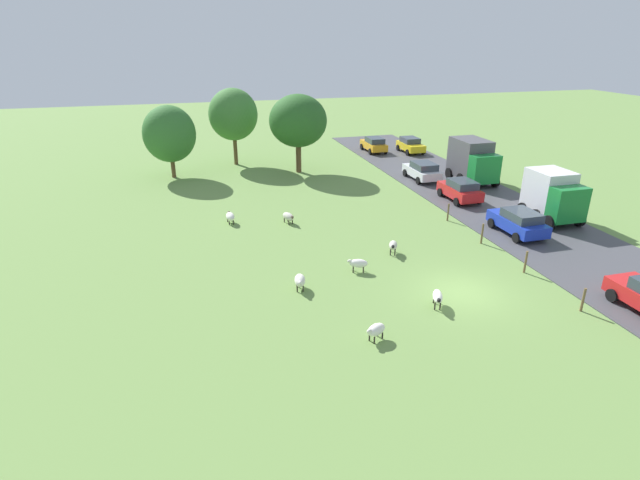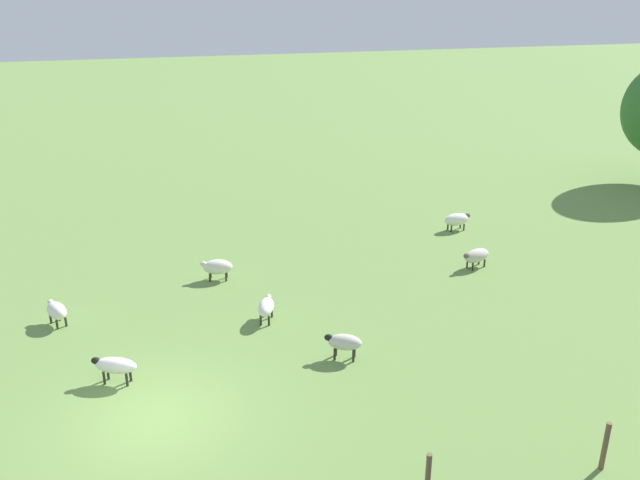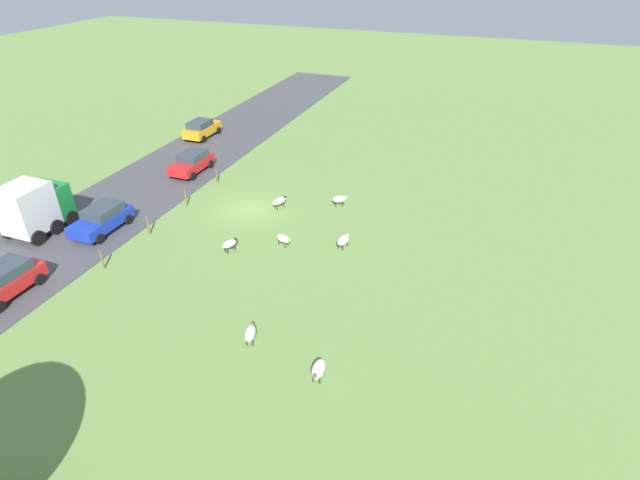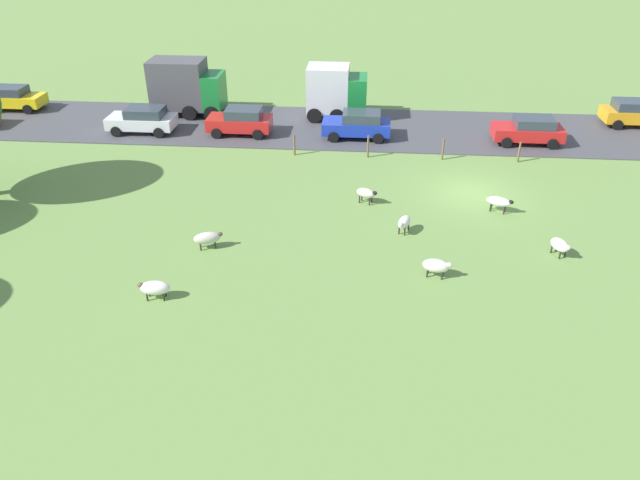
% 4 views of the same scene
% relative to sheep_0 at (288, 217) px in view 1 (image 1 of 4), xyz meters
% --- Properties ---
extents(ground_plane, '(160.00, 160.00, 0.00)m').
position_rel_sheep_0_xyz_m(ground_plane, '(6.35, -12.01, -0.48)').
color(ground_plane, '#6B8E47').
extents(road_strip, '(8.00, 80.00, 0.06)m').
position_rel_sheep_0_xyz_m(road_strip, '(15.52, -12.01, -0.45)').
color(road_strip, '#47474C').
rests_on(road_strip, ground_plane).
extents(sheep_0, '(0.85, 1.29, 0.74)m').
position_rel_sheep_0_xyz_m(sheep_0, '(0.00, 0.00, 0.00)').
color(sheep_0, beige).
rests_on(sheep_0, ground_plane).
extents(sheep_1, '(1.08, 0.88, 0.75)m').
position_rel_sheep_0_xyz_m(sheep_1, '(0.61, -14.85, 0.02)').
color(sheep_1, white).
rests_on(sheep_1, ground_plane).
extents(sheep_2, '(0.86, 1.29, 0.77)m').
position_rel_sheep_0_xyz_m(sheep_2, '(4.44, -13.00, 0.06)').
color(sheep_2, white).
rests_on(sheep_2, ground_plane).
extents(sheep_3, '(0.74, 1.21, 0.77)m').
position_rel_sheep_0_xyz_m(sheep_3, '(-1.44, -9.55, 0.02)').
color(sheep_3, silver).
rests_on(sheep_3, ground_plane).
extents(sheep_4, '(0.63, 1.26, 0.76)m').
position_rel_sheep_0_xyz_m(sheep_4, '(-3.83, 1.05, 0.00)').
color(sheep_4, white).
rests_on(sheep_4, ground_plane).
extents(sheep_5, '(1.15, 0.80, 0.74)m').
position_rel_sheep_0_xyz_m(sheep_5, '(2.08, -8.43, 0.02)').
color(sheep_5, white).
rests_on(sheep_5, ground_plane).
extents(sheep_6, '(0.84, 1.12, 0.77)m').
position_rel_sheep_0_xyz_m(sheep_6, '(4.87, -6.69, 0.05)').
color(sheep_6, beige).
rests_on(sheep_6, ground_plane).
extents(tree_0, '(5.25, 5.25, 7.10)m').
position_rel_sheep_0_xyz_m(tree_0, '(3.82, 13.19, 4.25)').
color(tree_0, brown).
rests_on(tree_0, ground_plane).
extents(tree_1, '(4.58, 4.58, 6.38)m').
position_rel_sheep_0_xyz_m(tree_1, '(-7.51, 14.40, 3.42)').
color(tree_1, brown).
rests_on(tree_1, ground_plane).
extents(tree_3, '(4.68, 4.68, 7.33)m').
position_rel_sheep_0_xyz_m(tree_3, '(-1.51, 17.74, 4.38)').
color(tree_3, brown).
rests_on(tree_3, ground_plane).
extents(fence_post_0, '(0.12, 0.12, 1.20)m').
position_rel_sheep_0_xyz_m(fence_post_0, '(10.78, -15.17, 0.12)').
color(fence_post_0, brown).
rests_on(fence_post_0, ground_plane).
extents(fence_post_1, '(0.12, 0.12, 1.26)m').
position_rel_sheep_0_xyz_m(fence_post_1, '(10.78, -10.93, 0.15)').
color(fence_post_1, brown).
rests_on(fence_post_1, ground_plane).
extents(fence_post_2, '(0.12, 0.12, 1.30)m').
position_rel_sheep_0_xyz_m(fence_post_2, '(10.78, -6.69, 0.17)').
color(fence_post_2, brown).
rests_on(fence_post_2, ground_plane).
extents(fence_post_3, '(0.12, 0.12, 1.23)m').
position_rel_sheep_0_xyz_m(fence_post_3, '(10.78, -2.45, 0.14)').
color(fence_post_3, brown).
rests_on(fence_post_3, ground_plane).
extents(truck_0, '(2.70, 4.75, 3.66)m').
position_rel_sheep_0_xyz_m(truck_0, '(17.37, 5.63, 1.49)').
color(truck_0, '#197F33').
rests_on(truck_0, road_strip).
extents(truck_1, '(2.68, 3.91, 3.42)m').
position_rel_sheep_0_xyz_m(truck_1, '(17.49, -4.42, 1.36)').
color(truck_1, '#197F33').
rests_on(truck_1, road_strip).
extents(car_1, '(1.98, 4.05, 1.58)m').
position_rel_sheep_0_xyz_m(car_1, '(13.66, 19.26, 0.40)').
color(car_1, orange).
rests_on(car_1, road_strip).
extents(car_2, '(2.11, 3.94, 1.64)m').
position_rel_sheep_0_xyz_m(car_2, '(13.84, 1.29, 0.43)').
color(car_2, red).
rests_on(car_2, road_strip).
extents(car_3, '(2.03, 3.81, 1.58)m').
position_rel_sheep_0_xyz_m(car_3, '(17.36, 17.88, 0.40)').
color(car_3, yellow).
rests_on(car_3, road_strip).
extents(car_5, '(2.15, 4.16, 1.58)m').
position_rel_sheep_0_xyz_m(car_5, '(13.69, 7.49, 0.40)').
color(car_5, silver).
rests_on(car_5, road_strip).
extents(car_6, '(2.14, 4.14, 1.61)m').
position_rel_sheep_0_xyz_m(car_6, '(13.82, -5.99, 0.42)').
color(car_6, '#1933B2').
rests_on(car_6, road_strip).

